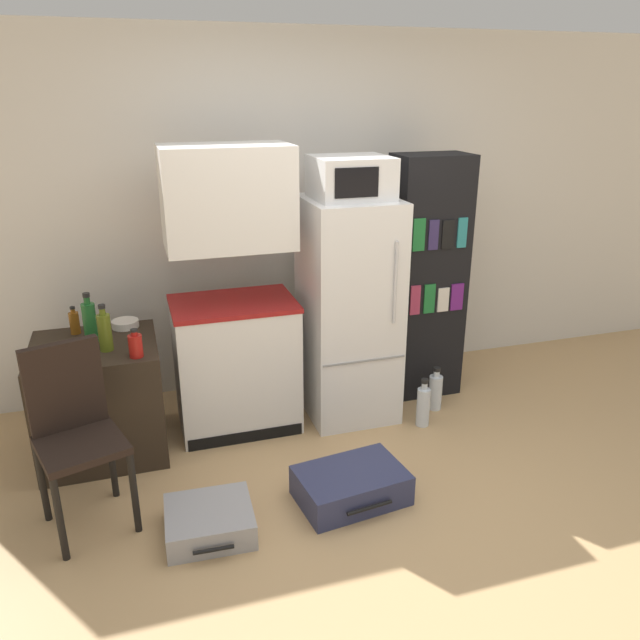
{
  "coord_description": "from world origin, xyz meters",
  "views": [
    {
      "loc": [
        -1.25,
        -2.45,
        2.17
      ],
      "look_at": [
        -0.23,
        0.85,
        0.88
      ],
      "focal_mm": 35.0,
      "sensor_mm": 36.0,
      "label": 1
    }
  ],
  "objects": [
    {
      "name": "ground_plane",
      "position": [
        0.0,
        0.0,
        0.0
      ],
      "size": [
        24.0,
        24.0,
        0.0
      ],
      "primitive_type": "plane",
      "color": "tan"
    },
    {
      "name": "wall_back",
      "position": [
        0.2,
        2.0,
        1.28
      ],
      "size": [
        6.4,
        0.1,
        2.56
      ],
      "color": "silver",
      "rests_on": "ground_plane"
    },
    {
      "name": "side_table",
      "position": [
        -1.53,
        1.25,
        0.36
      ],
      "size": [
        0.74,
        0.7,
        0.72
      ],
      "color": "#2D2319",
      "rests_on": "ground_plane"
    },
    {
      "name": "kitchen_hutch",
      "position": [
        -0.67,
        1.33,
        0.85
      ],
      "size": [
        0.79,
        0.55,
        1.86
      ],
      "color": "white",
      "rests_on": "ground_plane"
    },
    {
      "name": "refrigerator",
      "position": [
        0.11,
        1.29,
        0.75
      ],
      "size": [
        0.58,
        0.65,
        1.51
      ],
      "color": "white",
      "rests_on": "ground_plane"
    },
    {
      "name": "microwave",
      "position": [
        0.11,
        1.29,
        1.64
      ],
      "size": [
        0.47,
        0.45,
        0.26
      ],
      "color": "silver",
      "rests_on": "refrigerator"
    },
    {
      "name": "bookshelf",
      "position": [
        0.75,
        1.43,
        0.88
      ],
      "size": [
        0.51,
        0.34,
        1.75
      ],
      "color": "black",
      "rests_on": "ground_plane"
    },
    {
      "name": "bottle_amber_beer",
      "position": [
        -1.64,
        1.48,
        0.79
      ],
      "size": [
        0.06,
        0.06,
        0.18
      ],
      "color": "brown",
      "rests_on": "side_table"
    },
    {
      "name": "bottle_ketchup_red",
      "position": [
        -1.29,
        0.99,
        0.79
      ],
      "size": [
        0.08,
        0.08,
        0.17
      ],
      "color": "#AD1914",
      "rests_on": "side_table"
    },
    {
      "name": "bottle_olive_oil",
      "position": [
        -1.45,
        1.14,
        0.84
      ],
      "size": [
        0.08,
        0.08,
        0.28
      ],
      "color": "#566619",
      "rests_on": "side_table"
    },
    {
      "name": "bottle_green_tall",
      "position": [
        -1.54,
        1.31,
        0.85
      ],
      "size": [
        0.08,
        0.08,
        0.31
      ],
      "color": "#1E6028",
      "rests_on": "side_table"
    },
    {
      "name": "bowl",
      "position": [
        -1.34,
        1.5,
        0.74
      ],
      "size": [
        0.17,
        0.17,
        0.05
      ],
      "color": "silver",
      "rests_on": "side_table"
    },
    {
      "name": "chair",
      "position": [
        -1.62,
        0.58,
        0.58
      ],
      "size": [
        0.5,
        0.5,
        0.98
      ],
      "rotation": [
        0.0,
        0.0,
        0.31
      ],
      "color": "black",
      "rests_on": "ground_plane"
    },
    {
      "name": "suitcase_large_flat",
      "position": [
        -0.22,
        0.3,
        0.09
      ],
      "size": [
        0.63,
        0.47,
        0.18
      ],
      "rotation": [
        0.0,
        0.0,
        0.13
      ],
      "color": "navy",
      "rests_on": "ground_plane"
    },
    {
      "name": "suitcase_small_flat",
      "position": [
        -1.01,
        0.25,
        0.07
      ],
      "size": [
        0.46,
        0.44,
        0.14
      ],
      "rotation": [
        0.0,
        0.0,
        -0.05
      ],
      "color": "#99999E",
      "rests_on": "ground_plane"
    },
    {
      "name": "water_bottle_front",
      "position": [
        0.53,
        0.93,
        0.15
      ],
      "size": [
        0.09,
        0.09,
        0.35
      ],
      "color": "silver",
      "rests_on": "ground_plane"
    },
    {
      "name": "water_bottle_middle",
      "position": [
        0.71,
        1.11,
        0.14
      ],
      "size": [
        0.1,
        0.1,
        0.32
      ],
      "color": "silver",
      "rests_on": "ground_plane"
    }
  ]
}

